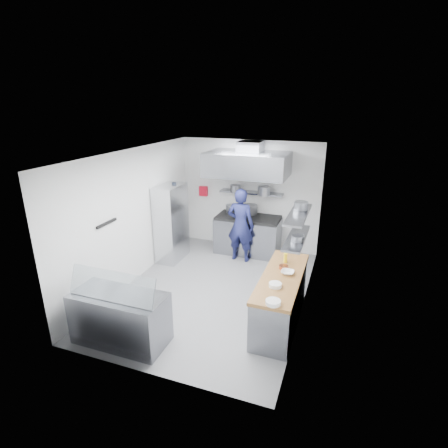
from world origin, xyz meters
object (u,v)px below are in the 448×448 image
at_px(gas_range, 248,236).
at_px(display_case, 120,318).
at_px(wire_rack, 171,223).
at_px(chef, 241,225).

bearing_deg(gas_range, display_case, -102.61).
bearing_deg(display_case, wire_rack, 102.93).
xyz_separation_m(gas_range, wire_rack, (-1.63, -0.99, 0.48)).
height_order(gas_range, chef, chef).
distance_m(gas_range, chef, 0.68).
bearing_deg(wire_rack, display_case, -77.07).
relative_size(gas_range, display_case, 1.07).
height_order(gas_range, display_case, gas_range).
bearing_deg(chef, gas_range, -92.21).
bearing_deg(wire_rack, chef, 17.05).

